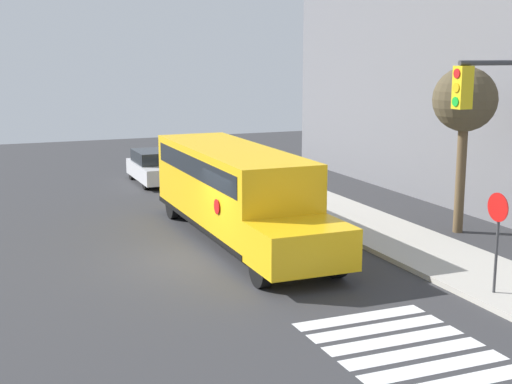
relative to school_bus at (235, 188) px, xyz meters
name	(u,v)px	position (x,y,z in m)	size (l,w,h in m)	color
ground_plane	(199,260)	(1.92, -1.82, -1.67)	(60.00, 60.00, 0.00)	#333335
sidewalk_strip	(391,236)	(1.92, 4.68, -1.60)	(44.00, 3.00, 0.15)	#B2ADA3
crosswalk_stripes	(404,347)	(9.39, 0.18, -1.67)	(4.00, 3.20, 0.01)	white
school_bus	(235,188)	(0.00, 0.00, 0.00)	(10.57, 2.57, 2.91)	yellow
parked_car	(156,167)	(-10.72, 0.11, -0.94)	(4.18, 1.85, 1.47)	silver
stop_sign	(497,229)	(7.73, 3.85, 0.07)	(0.71, 0.10, 2.64)	#38383A
tree_near_sidewalk	(465,103)	(2.02, 7.20, 2.64)	(2.09, 2.09, 5.46)	brown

